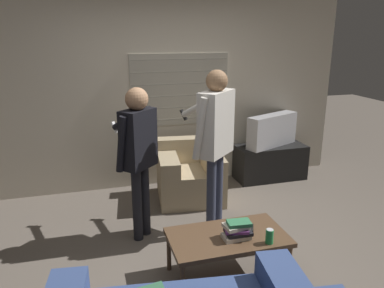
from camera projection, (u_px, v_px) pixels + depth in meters
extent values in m
plane|color=#665B51|center=(209.00, 259.00, 3.61)|extent=(16.00, 16.00, 0.00)
cube|color=beige|center=(163.00, 95.00, 5.11)|extent=(5.20, 0.06, 2.55)
cube|color=#A8A393|center=(180.00, 90.00, 5.12)|extent=(1.36, 0.02, 0.97)
cube|color=gray|center=(181.00, 119.00, 5.22)|extent=(1.34, 0.00, 0.01)
cube|color=gray|center=(180.00, 107.00, 5.18)|extent=(1.34, 0.00, 0.01)
cube|color=gray|center=(180.00, 96.00, 5.13)|extent=(1.34, 0.00, 0.01)
cube|color=gray|center=(180.00, 84.00, 5.08)|extent=(1.34, 0.00, 0.01)
cube|color=gray|center=(180.00, 72.00, 5.04)|extent=(1.34, 0.00, 0.01)
cube|color=gray|center=(180.00, 59.00, 4.99)|extent=(1.34, 0.00, 0.01)
cube|color=tan|center=(190.00, 183.00, 4.87)|extent=(0.90, 0.88, 0.42)
cube|color=tan|center=(187.00, 149.00, 5.04)|extent=(0.83, 0.30, 0.33)
cube|color=tan|center=(212.00, 160.00, 4.82)|extent=(0.34, 0.81, 0.19)
cube|color=tan|center=(168.00, 162.00, 4.74)|extent=(0.34, 0.81, 0.19)
cube|color=brown|center=(228.00, 237.00, 3.24)|extent=(1.02, 0.57, 0.04)
cylinder|color=brown|center=(169.00, 251.00, 3.40)|extent=(0.04, 0.04, 0.38)
cylinder|color=brown|center=(263.00, 236.00, 3.65)|extent=(0.04, 0.04, 0.38)
cylinder|color=brown|center=(183.00, 285.00, 2.94)|extent=(0.04, 0.04, 0.38)
cylinder|color=brown|center=(289.00, 265.00, 3.19)|extent=(0.04, 0.04, 0.38)
cube|color=black|center=(270.00, 162.00, 5.53)|extent=(1.02, 0.44, 0.51)
cube|color=#B2B2B7|center=(272.00, 130.00, 5.39)|extent=(0.87, 0.52, 0.46)
cube|color=black|center=(267.00, 129.00, 5.47)|extent=(0.69, 0.30, 0.38)
cylinder|color=black|center=(137.00, 205.00, 3.85)|extent=(0.10, 0.10, 0.79)
cylinder|color=black|center=(145.00, 200.00, 3.96)|extent=(0.10, 0.10, 0.79)
cube|color=black|center=(138.00, 139.00, 3.70)|extent=(0.41, 0.40, 0.59)
sphere|color=#A87A56|center=(137.00, 99.00, 3.59)|extent=(0.23, 0.23, 0.23)
cylinder|color=black|center=(121.00, 144.00, 3.56)|extent=(0.16, 0.16, 0.57)
cylinder|color=black|center=(132.00, 119.00, 3.96)|extent=(0.41, 0.44, 0.32)
cube|color=white|center=(115.00, 127.00, 4.12)|extent=(0.08, 0.09, 0.13)
cylinder|color=#33384C|center=(211.00, 196.00, 3.94)|extent=(0.10, 0.10, 0.88)
cylinder|color=#33384C|center=(218.00, 191.00, 4.08)|extent=(0.10, 0.10, 0.88)
cube|color=beige|center=(216.00, 123.00, 3.79)|extent=(0.47, 0.46, 0.66)
sphere|color=#846042|center=(217.00, 81.00, 3.66)|extent=(0.22, 0.22, 0.22)
cylinder|color=beige|center=(200.00, 129.00, 3.61)|extent=(0.16, 0.17, 0.63)
cylinder|color=beige|center=(205.00, 103.00, 4.08)|extent=(0.45, 0.47, 0.38)
cube|color=black|center=(184.00, 115.00, 4.26)|extent=(0.09, 0.09, 0.12)
cube|color=beige|center=(236.00, 236.00, 3.17)|extent=(0.24, 0.14, 0.04)
cube|color=black|center=(238.00, 232.00, 3.17)|extent=(0.22, 0.16, 0.03)
cube|color=#75387F|center=(236.00, 230.00, 3.16)|extent=(0.22, 0.18, 0.03)
cube|color=beige|center=(236.00, 226.00, 3.16)|extent=(0.22, 0.17, 0.03)
cube|color=#33754C|center=(239.00, 223.00, 3.14)|extent=(0.21, 0.14, 0.03)
cylinder|color=#238E47|center=(269.00, 236.00, 3.09)|extent=(0.07, 0.07, 0.12)
cylinder|color=silver|center=(270.00, 230.00, 3.07)|extent=(0.06, 0.06, 0.00)
cube|color=black|center=(251.00, 228.00, 3.32)|extent=(0.09, 0.13, 0.02)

